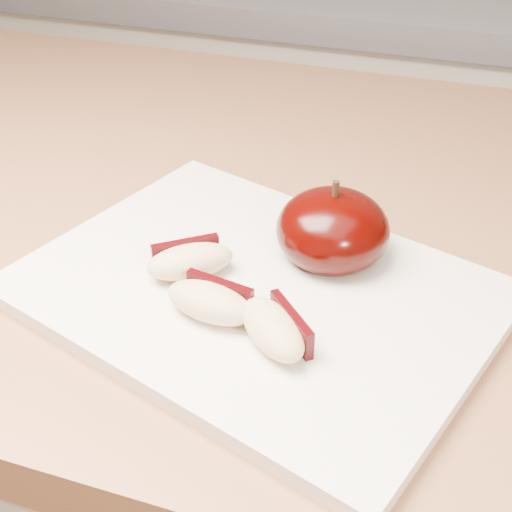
% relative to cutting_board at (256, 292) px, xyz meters
% --- Properties ---
extents(back_cabinet, '(2.40, 0.62, 0.94)m').
position_rel_cutting_board_xyz_m(back_cabinet, '(0.06, 0.84, -0.44)').
color(back_cabinet, silver).
rests_on(back_cabinet, ground).
extents(cutting_board, '(0.37, 0.32, 0.01)m').
position_rel_cutting_board_xyz_m(cutting_board, '(0.00, 0.00, 0.00)').
color(cutting_board, white).
rests_on(cutting_board, island_counter).
extents(apple_half, '(0.11, 0.11, 0.07)m').
position_rel_cutting_board_xyz_m(apple_half, '(0.04, 0.05, 0.03)').
color(apple_half, black).
rests_on(apple_half, cutting_board).
extents(apple_wedge_a, '(0.07, 0.06, 0.02)m').
position_rel_cutting_board_xyz_m(apple_wedge_a, '(-0.05, -0.00, 0.02)').
color(apple_wedge_a, beige).
rests_on(apple_wedge_a, cutting_board).
extents(apple_wedge_b, '(0.07, 0.04, 0.02)m').
position_rel_cutting_board_xyz_m(apple_wedge_b, '(-0.02, -0.04, 0.02)').
color(apple_wedge_b, beige).
rests_on(apple_wedge_b, cutting_board).
extents(apple_wedge_c, '(0.07, 0.07, 0.02)m').
position_rel_cutting_board_xyz_m(apple_wedge_c, '(0.03, -0.05, 0.02)').
color(apple_wedge_c, beige).
rests_on(apple_wedge_c, cutting_board).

